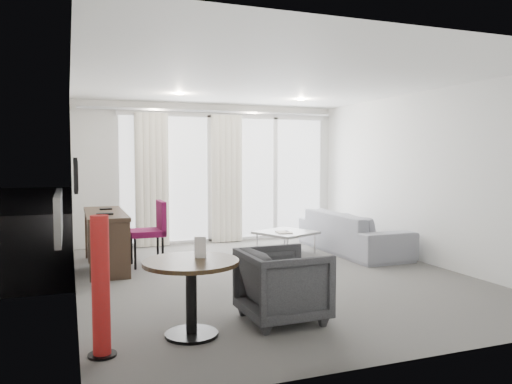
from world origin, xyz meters
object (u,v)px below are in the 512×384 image
object	(u,v)px
rattan_chair_b	(275,207)
sofa	(352,232)
desk_chair	(147,233)
round_table	(191,298)
desk	(106,240)
coffee_table	(286,242)
red_lamp	(101,286)
tub_armchair	(283,285)
rattan_chair_a	(226,212)

from	to	relation	value
rattan_chair_b	sofa	bearing A→B (deg)	-108.45
desk_chair	round_table	bearing A→B (deg)	-91.88
desk	coffee_table	xyz separation A→B (m)	(2.88, 0.05, -0.22)
red_lamp	coffee_table	world-z (taller)	red_lamp
tub_armchair	coffee_table	bearing A→B (deg)	-26.02
desk	sofa	world-z (taller)	desk
rattan_chair_a	round_table	bearing A→B (deg)	-92.06
rattan_chair_b	red_lamp	bearing A→B (deg)	-138.12
desk_chair	round_table	xyz separation A→B (m)	(-0.06, -3.09, -0.14)
round_table	desk_chair	bearing A→B (deg)	88.95
round_table	red_lamp	xyz separation A→B (m)	(-0.78, -0.19, 0.23)
desk_chair	rattan_chair_a	xyz separation A→B (m)	(2.24, 3.27, -0.10)
red_lamp	coffee_table	size ratio (longest dim) A/B	1.38
tub_armchair	rattan_chair_a	world-z (taller)	rattan_chair_a
tub_armchair	sofa	bearing A→B (deg)	-43.08
red_lamp	sofa	distance (m)	5.31
desk	rattan_chair_a	world-z (taller)	desk
desk_chair	rattan_chair_a	bearing A→B (deg)	54.71
sofa	rattan_chair_a	world-z (taller)	rattan_chair_a
sofa	rattan_chair_b	world-z (taller)	rattan_chair_b
tub_armchair	sofa	xyz separation A→B (m)	(2.55, 2.87, -0.02)
desk	red_lamp	distance (m)	3.37
desk	coffee_table	world-z (taller)	desk
round_table	rattan_chair_b	bearing A→B (deg)	61.61
tub_armchair	desk	bearing A→B (deg)	23.97
coffee_table	tub_armchair	bearing A→B (deg)	-114.54
sofa	rattan_chair_b	size ratio (longest dim) A/B	2.92
desk	rattan_chair_a	xyz separation A→B (m)	(2.82, 3.20, -0.02)
round_table	sofa	xyz separation A→B (m)	(3.48, 2.96, -0.00)
tub_armchair	coffee_table	world-z (taller)	tub_armchair
round_table	rattan_chair_b	xyz separation A→B (m)	(3.67, 6.80, 0.05)
tub_armchair	coffee_table	xyz separation A→B (m)	(1.42, 3.12, -0.17)
rattan_chair_a	rattan_chair_b	size ratio (longest dim) A/B	0.95
round_table	red_lamp	size ratio (longest dim) A/B	0.75
desk_chair	red_lamp	world-z (taller)	red_lamp
desk	desk_chair	distance (m)	0.59
coffee_table	rattan_chair_b	distance (m)	3.82
desk_chair	red_lamp	distance (m)	3.39
coffee_table	rattan_chair_b	size ratio (longest dim) A/B	1.03
sofa	rattan_chair_a	distance (m)	3.60
rattan_chair_a	sofa	bearing A→B (deg)	-52.95
rattan_chair_a	coffee_table	bearing A→B (deg)	-71.03
desk	round_table	bearing A→B (deg)	-80.66
desk_chair	rattan_chair_a	distance (m)	3.97
desk_chair	desk	bearing A→B (deg)	171.94
desk	rattan_chair_b	xyz separation A→B (m)	(4.20, 3.64, -0.01)
red_lamp	coffee_table	xyz separation A→B (m)	(3.15, 3.41, -0.39)
desk	desk_chair	bearing A→B (deg)	-7.23
coffee_table	sofa	xyz separation A→B (m)	(1.12, -0.25, 0.15)
tub_armchair	round_table	bearing A→B (deg)	94.37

